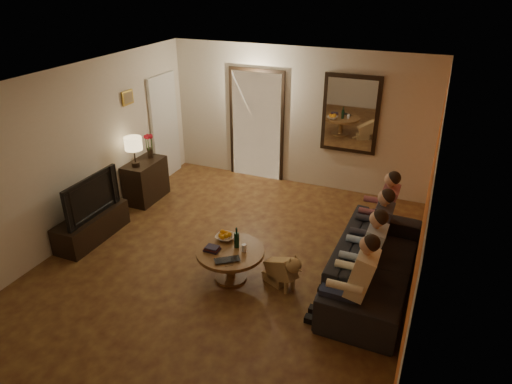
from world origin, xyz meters
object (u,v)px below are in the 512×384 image
at_px(person_b, 365,258).
at_px(person_d, 380,215).
at_px(table_lamp, 134,152).
at_px(person_a, 355,287).
at_px(tv, 86,196).
at_px(coffee_table, 231,264).
at_px(dog, 281,268).
at_px(person_c, 373,235).
at_px(tv_stand, 92,226).
at_px(bowl, 225,237).
at_px(sofa, 375,264).
at_px(dresser, 146,181).
at_px(wine_bottle, 237,237).
at_px(laptop, 228,262).

relative_size(person_b, person_d, 1.00).
bearing_deg(table_lamp, person_a, -21.98).
height_order(tv, coffee_table, tv).
bearing_deg(table_lamp, dog, -21.72).
height_order(person_b, person_c, same).
xyz_separation_m(person_b, person_c, (0.00, 0.60, 0.00)).
distance_m(tv_stand, bowl, 2.28).
distance_m(tv, person_c, 4.22).
distance_m(table_lamp, sofa, 4.37).
xyz_separation_m(dresser, person_d, (4.15, -0.10, 0.23)).
bearing_deg(person_a, dresser, 155.46).
bearing_deg(sofa, dog, 114.00).
bearing_deg(bowl, person_b, 1.43).
relative_size(tv_stand, sofa, 0.53).
distance_m(person_c, person_d, 0.60).
bearing_deg(tv, wine_bottle, -90.04).
relative_size(table_lamp, bowl, 2.08).
distance_m(tv_stand, person_d, 4.39).
relative_size(person_d, laptop, 3.65).
bearing_deg(coffee_table, person_b, 8.86).
distance_m(sofa, person_a, 0.94).
relative_size(sofa, bowl, 9.24).
height_order(dog, coffee_table, dog).
xyz_separation_m(person_a, bowl, (-1.89, 0.55, -0.12)).
relative_size(sofa, person_c, 2.00).
bearing_deg(sofa, person_a, 175.10).
distance_m(dresser, dog, 3.45).
relative_size(dresser, sofa, 0.35).
xyz_separation_m(dog, wine_bottle, (-0.64, 0.00, 0.32)).
bearing_deg(person_d, person_a, -90.00).
bearing_deg(dog, person_a, 1.81).
height_order(tv_stand, person_c, person_c).
bearing_deg(person_c, tv_stand, -169.55).
relative_size(dresser, person_a, 0.69).
bearing_deg(person_d, table_lamp, -178.29).
bearing_deg(person_c, bowl, -161.14).
height_order(table_lamp, person_c, table_lamp).
bearing_deg(bowl, person_c, 18.86).
distance_m(table_lamp, person_a, 4.50).
relative_size(tv_stand, coffee_table, 1.38).
bearing_deg(laptop, wine_bottle, 61.13).
relative_size(tv, wine_bottle, 3.61).
relative_size(person_a, laptop, 3.65).
bearing_deg(person_b, person_c, 90.00).
bearing_deg(person_a, bowl, 163.73).
relative_size(sofa, person_b, 2.00).
height_order(bowl, wine_bottle, wine_bottle).
bearing_deg(table_lamp, person_c, -6.54).
distance_m(person_a, person_b, 0.60).
height_order(tv, person_d, person_d).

